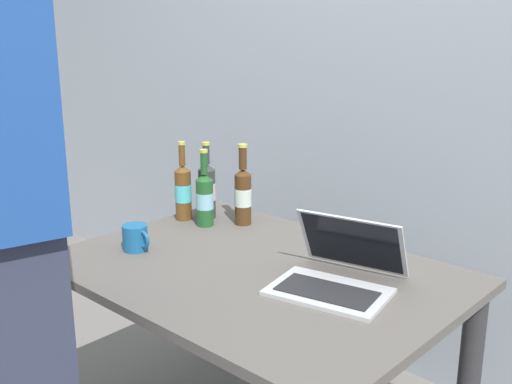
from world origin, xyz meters
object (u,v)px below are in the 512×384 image
laptop (338,272)px  coffee_mug (136,238)px  beer_bottle_dark (207,189)px  beer_bottle_amber (205,198)px  beer_bottle_brown (243,194)px  beer_bottle_green (183,191)px

laptop → coffee_mug: 0.71m
laptop → beer_bottle_dark: beer_bottle_dark is taller
beer_bottle_amber → coffee_mug: 0.35m
beer_bottle_dark → beer_bottle_brown: (0.16, 0.04, 0.00)m
laptop → beer_bottle_amber: 0.71m
beer_bottle_green → laptop: bearing=-8.0°
beer_bottle_brown → coffee_mug: 0.46m
beer_bottle_dark → beer_bottle_amber: (0.07, -0.07, -0.01)m
beer_bottle_dark → laptop: bearing=-14.2°
beer_bottle_dark → coffee_mug: bearing=-78.0°
beer_bottle_green → coffee_mug: (0.14, -0.34, -0.07)m
beer_bottle_brown → beer_bottle_amber: bearing=-130.9°
beer_bottle_brown → beer_bottle_green: (-0.21, -0.12, -0.00)m
beer_bottle_brown → beer_bottle_green: size_ratio=1.01×
laptop → coffee_mug: laptop is taller
coffee_mug → laptop: bearing=18.0°
laptop → beer_bottle_brown: size_ratio=1.24×
beer_bottle_amber → beer_bottle_dark: bearing=131.9°
beer_bottle_dark → beer_bottle_amber: bearing=-48.1°
beer_bottle_brown → beer_bottle_green: 0.24m
beer_bottle_dark → coffee_mug: beer_bottle_dark is taller
coffee_mug → beer_bottle_green: bearing=112.5°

